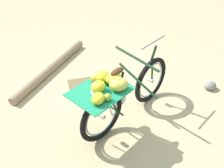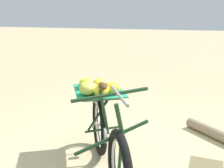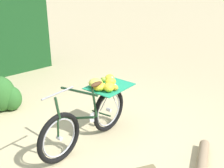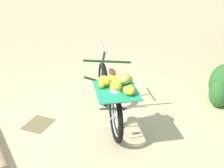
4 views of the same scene
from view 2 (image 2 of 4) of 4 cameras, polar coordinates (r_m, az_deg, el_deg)
The scene contains 3 objects.
ground_plane at distance 3.16m, azimuth 1.93°, elevation -16.51°, with size 60.00×60.00×0.00m, color #C6B284.
bicycle at distance 2.83m, azimuth -1.58°, elevation -8.85°, with size 1.66×1.22×1.03m.
leaf_litter_patch at distance 3.25m, azimuth 19.25°, elevation -16.40°, with size 0.44×0.36×0.01m, color olive.
Camera 2 is at (2.57, 0.88, 1.62)m, focal length 43.23 mm.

